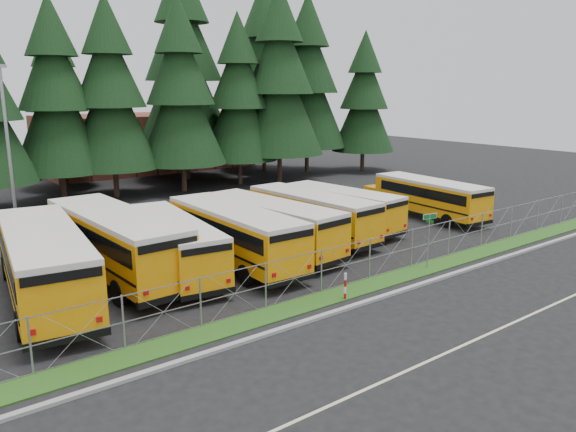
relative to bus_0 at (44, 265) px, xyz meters
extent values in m
plane|color=black|center=(13.91, -5.28, -1.61)|extent=(120.00, 120.00, 0.00)
cube|color=gray|center=(13.91, -8.38, -1.55)|extent=(50.00, 0.25, 0.12)
cube|color=#193F12|center=(13.91, -6.98, -1.58)|extent=(50.00, 1.40, 0.06)
cube|color=beige|center=(13.91, -13.28, -1.61)|extent=(50.00, 0.12, 0.01)
cube|color=brown|center=(19.91, 34.72, 1.39)|extent=(22.00, 10.00, 6.00)
cylinder|color=#94969C|center=(16.39, -6.91, -0.21)|extent=(0.06, 0.06, 2.80)
cube|color=#0D6021|center=(16.39, -6.91, 1.07)|extent=(0.79, 0.18, 0.22)
cube|color=white|center=(16.39, -6.91, 1.07)|extent=(0.83, 0.18, 0.26)
cube|color=#0D6021|center=(16.39, -6.91, 0.83)|extent=(0.13, 0.54, 0.18)
cylinder|color=#B20C0C|center=(10.17, -7.53, -1.01)|extent=(0.11, 0.11, 1.20)
cylinder|color=#94969C|center=(1.46, 11.84, 3.39)|extent=(0.20, 0.20, 10.00)
camera|label=1|loc=(-5.54, -23.97, 7.29)|focal=35.00mm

